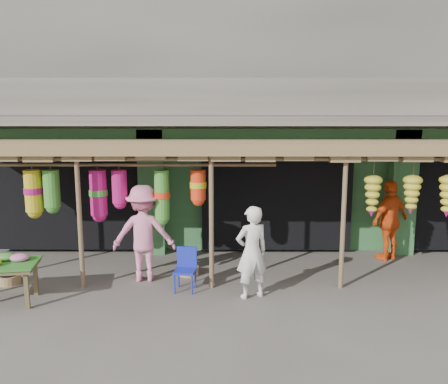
{
  "coord_description": "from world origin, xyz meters",
  "views": [
    {
      "loc": [
        -1.23,
        -8.27,
        3.2
      ],
      "look_at": [
        -1.27,
        1.0,
        1.69
      ],
      "focal_mm": 35.0,
      "sensor_mm": 36.0,
      "label": 1
    }
  ],
  "objects_px": {
    "person_vendor": "(390,220)",
    "person_shopper": "(144,233)",
    "blue_chair": "(186,266)",
    "person_front": "(252,252)"
  },
  "relations": [
    {
      "from": "person_vendor",
      "to": "person_shopper",
      "type": "distance_m",
      "value": 5.6
    },
    {
      "from": "person_shopper",
      "to": "blue_chair",
      "type": "bearing_deg",
      "value": 146.49
    },
    {
      "from": "person_vendor",
      "to": "person_shopper",
      "type": "bearing_deg",
      "value": -17.3
    },
    {
      "from": "blue_chair",
      "to": "person_vendor",
      "type": "relative_size",
      "value": 0.44
    },
    {
      "from": "person_front",
      "to": "person_vendor",
      "type": "height_order",
      "value": "person_vendor"
    },
    {
      "from": "person_vendor",
      "to": "person_front",
      "type": "bearing_deg",
      "value": 2.69
    },
    {
      "from": "blue_chair",
      "to": "person_vendor",
      "type": "xyz_separation_m",
      "value": [
        4.56,
        1.85,
        0.48
      ]
    },
    {
      "from": "person_front",
      "to": "person_vendor",
      "type": "distance_m",
      "value": 4.0
    },
    {
      "from": "person_front",
      "to": "person_vendor",
      "type": "bearing_deg",
      "value": -169.29
    },
    {
      "from": "person_front",
      "to": "person_vendor",
      "type": "xyz_separation_m",
      "value": [
        3.32,
        2.23,
        0.08
      ]
    }
  ]
}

